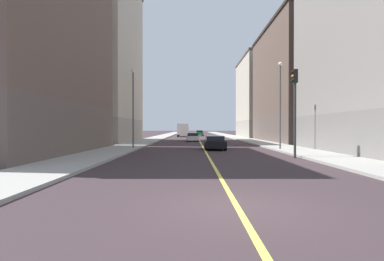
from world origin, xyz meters
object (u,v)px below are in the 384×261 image
object	(u,v)px
car_white	(193,137)
car_green	(199,133)
building_left_mid	(297,84)
building_right_midblock	(102,58)
building_right_corner	(23,32)
building_left_near	(383,26)
street_lamp_right_near	(133,100)
street_lamp_left_near	(280,97)
traffic_light_left_near	(295,101)
car_black	(215,143)
box_truck	(183,130)
building_left_far	(262,98)

from	to	relation	value
car_white	car_green	bearing A→B (deg)	86.66
building_left_mid	building_right_midblock	bearing A→B (deg)	-179.39
building_right_corner	building_left_near	bearing A→B (deg)	1.83
building_left_near	street_lamp_right_near	bearing A→B (deg)	167.91
building_right_midblock	street_lamp_left_near	bearing A→B (deg)	-38.32
traffic_light_left_near	car_green	xyz separation A→B (m)	(-4.99, 54.98, -3.17)
car_black	box_truck	xyz separation A→B (m)	(-4.17, 40.84, 0.95)
street_lamp_left_near	street_lamp_right_near	size ratio (longest dim) A/B	1.04
building_left_near	street_lamp_left_near	bearing A→B (deg)	159.01
building_left_far	building_right_corner	xyz separation A→B (m)	(-28.17, -42.30, 0.71)
building_left_near	building_right_midblock	xyz separation A→B (m)	(-28.17, 19.27, 1.97)
building_right_midblock	traffic_light_left_near	distance (m)	31.58
street_lamp_right_near	box_truck	distance (m)	40.66
building_left_far	box_truck	bearing A→B (deg)	168.71
street_lamp_left_near	box_truck	xyz separation A→B (m)	(-9.89, 42.02, -3.20)
building_left_mid	car_white	distance (m)	17.07
car_black	car_green	xyz separation A→B (m)	(-0.28, 47.05, 0.02)
building_right_corner	car_black	bearing A→B (deg)	18.04
building_right_corner	street_lamp_right_near	bearing A→B (deg)	35.98
building_right_corner	box_truck	size ratio (longest dim) A/B	2.62
building_right_corner	car_black	xyz separation A→B (m)	(15.07, 4.91, -8.67)
building_left_far	traffic_light_left_near	bearing A→B (deg)	-100.49
street_lamp_left_near	car_white	xyz separation A→B (m)	(-7.76, 18.17, -4.17)
building_left_mid	box_truck	bearing A→B (deg)	124.33
building_right_corner	traffic_light_left_near	bearing A→B (deg)	-8.69
street_lamp_right_near	car_white	distance (m)	17.94
building_right_corner	car_white	distance (m)	26.93
street_lamp_left_near	street_lamp_right_near	bearing A→B (deg)	173.09
car_black	car_green	world-z (taller)	car_green
building_left_near	car_green	size ratio (longest dim) A/B	5.04
building_left_mid	street_lamp_left_near	size ratio (longest dim) A/B	2.59
car_white	building_left_mid	bearing A→B (deg)	-5.41
building_right_corner	traffic_light_left_near	size ratio (longest dim) A/B	3.15
car_green	traffic_light_left_near	bearing A→B (deg)	-84.82
street_lamp_right_near	car_green	bearing A→B (deg)	80.95
car_white	building_right_corner	bearing A→B (deg)	-120.77
building_left_mid	street_lamp_left_near	world-z (taller)	building_left_mid
building_left_far	building_left_near	bearing A→B (deg)	-90.00
traffic_light_left_near	car_green	bearing A→B (deg)	95.18
building_right_corner	box_truck	distance (m)	47.66
building_left_far	traffic_light_left_near	world-z (taller)	building_left_far
building_right_midblock	car_black	size ratio (longest dim) A/B	5.90
street_lamp_left_near	box_truck	bearing A→B (deg)	103.25
building_left_mid	box_truck	world-z (taller)	building_left_mid
street_lamp_left_near	box_truck	size ratio (longest dim) A/B	1.09
building_left_mid	building_left_near	bearing A→B (deg)	-90.00
box_truck	car_black	bearing A→B (deg)	-84.17
building_left_far	street_lamp_right_near	distance (m)	42.59
traffic_light_left_near	box_truck	size ratio (longest dim) A/B	0.83
building_left_near	car_green	bearing A→B (deg)	104.68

